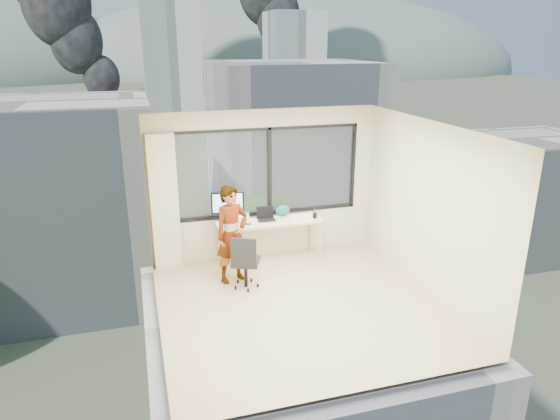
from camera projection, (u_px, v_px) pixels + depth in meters
name	position (u px, v px, depth m)	size (l,w,h in m)	color
floor	(299.00, 305.00, 7.32)	(4.00, 4.00, 0.01)	#D5BB8A
ceiling	(302.00, 128.00, 6.49)	(4.00, 4.00, 0.01)	white
wall_front	(363.00, 286.00, 5.09)	(4.00, 0.01, 2.60)	beige
wall_left	(152.00, 237.00, 6.37)	(0.01, 4.00, 2.60)	beige
wall_right	(428.00, 209.00, 7.44)	(0.01, 4.00, 2.60)	beige
window_wall	(267.00, 172.00, 8.67)	(3.30, 0.16, 1.55)	black
curtain	(164.00, 203.00, 8.20)	(0.45, 0.14, 2.30)	#F2EABD
desk	(269.00, 241.00, 8.71)	(1.80, 0.60, 0.75)	#C8AF86
chair	(246.00, 260.00, 7.73)	(0.46, 0.46, 0.91)	black
person	(232.00, 234.00, 7.86)	(0.58, 0.38, 1.58)	#2D2D33
monitor	(228.00, 207.00, 8.39)	(0.55, 0.12, 0.55)	black
game_console	(240.00, 217.00, 8.63)	(0.32, 0.27, 0.08)	white
laptop	(266.00, 215.00, 8.57)	(0.30, 0.32, 0.20)	black
cellphone	(248.00, 224.00, 8.40)	(0.12, 0.05, 0.01)	black
pen_cup	(315.00, 215.00, 8.71)	(0.08, 0.08, 0.09)	black
handbag	(283.00, 211.00, 8.78)	(0.25, 0.13, 0.19)	#0D5052
exterior_ground	(142.00, 119.00, 120.91)	(400.00, 400.00, 0.04)	#515B3D
near_bldg_a	(36.00, 205.00, 34.43)	(16.00, 12.00, 14.00)	beige
near_bldg_b	(292.00, 150.00, 46.99)	(14.00, 13.00, 16.00)	silver
near_bldg_c	(522.00, 195.00, 43.66)	(12.00, 10.00, 10.00)	beige
far_tower_b	(171.00, 54.00, 118.26)	(13.00, 13.00, 30.00)	silver
far_tower_c	(294.00, 59.00, 146.96)	(15.00, 15.00, 26.00)	silver
hill_b	(289.00, 70.00, 329.47)	(300.00, 220.00, 96.00)	slate
tree_b	(263.00, 291.00, 27.79)	(7.60, 7.60, 9.00)	#214517
tree_c	(376.00, 169.00, 52.44)	(8.40, 8.40, 10.00)	#214517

